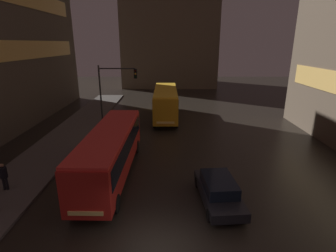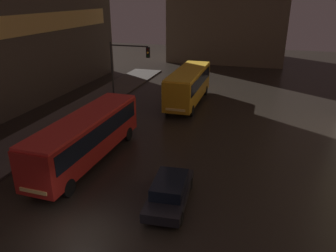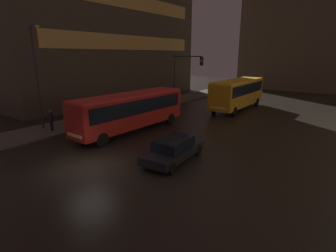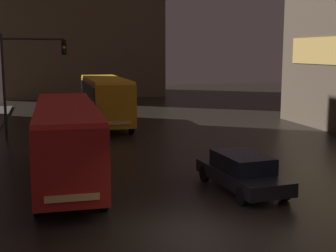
{
  "view_description": "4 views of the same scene",
  "coord_description": "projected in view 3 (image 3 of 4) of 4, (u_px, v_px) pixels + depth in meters",
  "views": [
    {
      "loc": [
        0.38,
        -8.7,
        8.31
      ],
      "look_at": [
        0.43,
        10.37,
        2.27
      ],
      "focal_mm": 28.0,
      "sensor_mm": 36.0,
      "label": 1
    },
    {
      "loc": [
        7.18,
        -10.11,
        10.13
      ],
      "look_at": [
        1.02,
        10.48,
        1.52
      ],
      "focal_mm": 35.0,
      "sensor_mm": 36.0,
      "label": 2
    },
    {
      "loc": [
        11.65,
        -8.18,
        6.18
      ],
      "look_at": [
        1.05,
        5.96,
        1.34
      ],
      "focal_mm": 28.0,
      "sensor_mm": 36.0,
      "label": 3
    },
    {
      "loc": [
        -4.03,
        -12.21,
        5.25
      ],
      "look_at": [
        1.03,
        6.87,
        2.09
      ],
      "focal_mm": 50.0,
      "sensor_mm": 36.0,
      "label": 4
    }
  ],
  "objects": [
    {
      "name": "bus_near",
      "position": [
        131.0,
        109.0,
        21.22
      ],
      "size": [
        2.58,
        10.64,
        3.15
      ],
      "rotation": [
        0.0,
        0.0,
        3.12
      ],
      "color": "#AD1E19",
      "rests_on": "ground"
    },
    {
      "name": "ground_plane",
      "position": [
        89.0,
        168.0,
        14.68
      ],
      "size": [
        120.0,
        120.0,
        0.0
      ],
      "primitive_type": "plane",
      "color": "black"
    },
    {
      "name": "pedestrian_mid",
      "position": [
        51.0,
        119.0,
        21.26
      ],
      "size": [
        0.36,
        0.36,
        1.7
      ],
      "rotation": [
        0.0,
        0.0,
        3.1
      ],
      "color": "black",
      "rests_on": "sidewalk_left"
    },
    {
      "name": "traffic_light_main",
      "position": [
        184.0,
        72.0,
        29.65
      ],
      "size": [
        3.78,
        0.35,
        6.28
      ],
      "color": "#2D2D2D",
      "rests_on": "ground"
    },
    {
      "name": "street_lamp_sidewalk",
      "position": [
        36.0,
        62.0,
        20.81
      ],
      "size": [
        1.25,
        0.36,
        8.4
      ],
      "color": "#2D2D2D",
      "rests_on": "sidewalk_left"
    },
    {
      "name": "pedestrian_near",
      "position": [
        69.0,
        113.0,
        23.31
      ],
      "size": [
        0.59,
        0.59,
        1.65
      ],
      "rotation": [
        0.0,
        0.0,
        2.45
      ],
      "color": "black",
      "rests_on": "sidewalk_left"
    },
    {
      "name": "sidewalk_left",
      "position": [
        115.0,
        114.0,
        27.59
      ],
      "size": [
        4.0,
        48.0,
        0.15
      ],
      "color": "#56514C",
      "rests_on": "ground"
    },
    {
      "name": "building_far_backdrop",
      "position": [
        302.0,
        12.0,
        46.71
      ],
      "size": [
        18.07,
        12.0,
        26.93
      ],
      "color": "brown",
      "rests_on": "ground"
    },
    {
      "name": "building_left_tower",
      "position": [
        105.0,
        26.0,
        36.46
      ],
      "size": [
        10.07,
        29.37,
        20.0
      ],
      "color": "#4C4238",
      "rests_on": "ground"
    },
    {
      "name": "car_taxi",
      "position": [
        174.0,
        149.0,
        15.59
      ],
      "size": [
        2.21,
        4.73,
        1.41
      ],
      "rotation": [
        0.0,
        0.0,
        3.22
      ],
      "color": "black",
      "rests_on": "ground"
    },
    {
      "name": "bus_far",
      "position": [
        238.0,
        91.0,
        29.91
      ],
      "size": [
        2.61,
        9.88,
        3.41
      ],
      "rotation": [
        0.0,
        0.0,
        3.15
      ],
      "color": "orange",
      "rests_on": "ground"
    }
  ]
}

